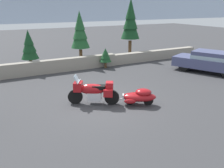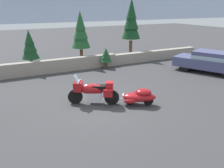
% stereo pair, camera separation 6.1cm
% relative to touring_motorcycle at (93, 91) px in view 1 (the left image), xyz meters
% --- Properties ---
extents(ground_plane, '(80.00, 80.00, 0.00)m').
position_rel_touring_motorcycle_xyz_m(ground_plane, '(0.38, -0.15, -0.62)').
color(ground_plane, '#38383A').
extents(stone_guard_wall, '(24.00, 0.60, 0.91)m').
position_rel_touring_motorcycle_xyz_m(stone_guard_wall, '(0.54, 6.28, -0.20)').
color(stone_guard_wall, gray).
rests_on(stone_guard_wall, ground).
extents(touring_motorcycle, '(2.06, 1.43, 1.33)m').
position_rel_touring_motorcycle_xyz_m(touring_motorcycle, '(0.00, 0.00, 0.00)').
color(touring_motorcycle, black).
rests_on(touring_motorcycle, ground).
extents(car_shaped_trailer, '(2.08, 1.44, 0.76)m').
position_rel_touring_motorcycle_xyz_m(car_shaped_trailer, '(1.77, -1.05, -0.21)').
color(car_shaped_trailer, black).
rests_on(car_shaped_trailer, ground).
extents(sedan_at_right_edge, '(3.51, 4.85, 1.41)m').
position_rel_touring_motorcycle_xyz_m(sedan_at_right_edge, '(9.07, 1.39, 0.15)').
color(sedan_at_right_edge, black).
rests_on(sedan_at_right_edge, ground).
extents(pine_tree_tall, '(1.57, 1.57, 4.88)m').
position_rel_touring_motorcycle_xyz_m(pine_tree_tall, '(7.08, 8.22, 2.44)').
color(pine_tree_tall, brown).
rests_on(pine_tree_tall, ground).
extents(pine_tree_secondary, '(1.37, 1.37, 3.94)m').
position_rel_touring_motorcycle_xyz_m(pine_tree_secondary, '(2.32, 7.53, 1.84)').
color(pine_tree_secondary, brown).
rests_on(pine_tree_secondary, ground).
extents(pine_tree_far_right, '(1.14, 1.14, 2.79)m').
position_rel_touring_motorcycle_xyz_m(pine_tree_far_right, '(-1.41, 7.07, 1.12)').
color(pine_tree_far_right, brown).
rests_on(pine_tree_far_right, ground).
extents(pine_sapling_near, '(0.85, 0.85, 1.42)m').
position_rel_touring_motorcycle_xyz_m(pine_sapling_near, '(3.47, 5.73, 0.26)').
color(pine_sapling_near, brown).
rests_on(pine_sapling_near, ground).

